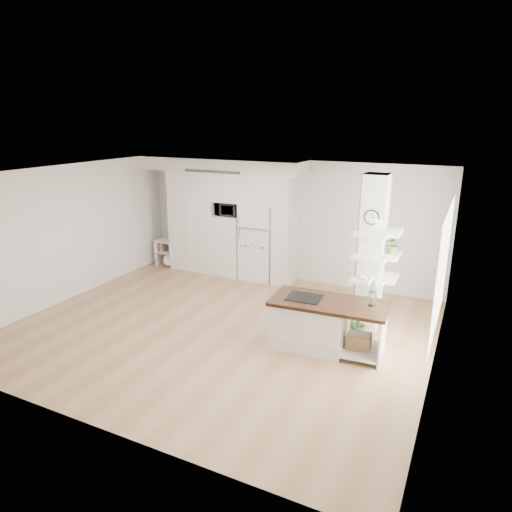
{
  "coord_description": "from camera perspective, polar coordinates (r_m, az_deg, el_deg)",
  "views": [
    {
      "loc": [
        3.78,
        -6.34,
        3.56
      ],
      "look_at": [
        0.26,
        0.9,
        1.12
      ],
      "focal_mm": 32.0,
      "sensor_mm": 36.0,
      "label": 1
    }
  ],
  "objects": [
    {
      "name": "room",
      "position": [
        7.57,
        -4.74,
        3.8
      ],
      "size": [
        7.04,
        6.04,
        2.72
      ],
      "color": "white",
      "rests_on": "ground"
    },
    {
      "name": "column",
      "position": [
        7.92,
        14.7,
        0.1
      ],
      "size": [
        0.69,
        0.9,
        2.7
      ],
      "color": "silver",
      "rests_on": "floor"
    },
    {
      "name": "floor",
      "position": [
        8.19,
        -4.43,
        -8.94
      ],
      "size": [
        7.0,
        6.0,
        0.01
      ],
      "primitive_type": "cube",
      "color": "tan",
      "rests_on": "ground"
    },
    {
      "name": "shelf_plant",
      "position": [
        7.99,
        16.8,
        1.38
      ],
      "size": [
        0.27,
        0.23,
        0.3
      ],
      "primitive_type": "imported",
      "color": "#3D6F2C",
      "rests_on": "column"
    },
    {
      "name": "window",
      "position": [
        6.96,
        22.27,
        -1.65
      ],
      "size": [
        0.0,
        2.4,
        2.4
      ],
      "primitive_type": "plane",
      "rotation": [
        1.57,
        0.0,
        -1.57
      ],
      "color": "white",
      "rests_on": "room"
    },
    {
      "name": "bookshelf",
      "position": [
        11.59,
        -10.99,
        0.14
      ],
      "size": [
        0.58,
        0.38,
        0.65
      ],
      "rotation": [
        0.0,
        0.0,
        -0.12
      ],
      "color": "white",
      "rests_on": "floor"
    },
    {
      "name": "floor_plant_b",
      "position": [
        7.99,
        12.68,
        -8.16
      ],
      "size": [
        0.34,
        0.34,
        0.47
      ],
      "primitive_type": "imported",
      "rotation": [
        0.0,
        0.0,
        0.36
      ],
      "color": "#3D6F2C",
      "rests_on": "floor"
    },
    {
      "name": "cabinet_wall",
      "position": [
        10.62,
        -4.13,
        5.66
      ],
      "size": [
        4.0,
        0.71,
        2.7
      ],
      "color": "white",
      "rests_on": "floor"
    },
    {
      "name": "refrigerator",
      "position": [
        10.35,
        0.42,
        1.82
      ],
      "size": [
        0.78,
        0.69,
        1.75
      ],
      "color": "white",
      "rests_on": "floor"
    },
    {
      "name": "kitchen_island",
      "position": [
        7.44,
        7.51,
        -8.16
      ],
      "size": [
        1.86,
        0.97,
        1.39
      ],
      "rotation": [
        0.0,
        0.0,
        0.06
      ],
      "color": "white",
      "rests_on": "floor"
    },
    {
      "name": "floor_plant_a",
      "position": [
        7.99,
        9.71,
        -7.8
      ],
      "size": [
        0.34,
        0.3,
        0.52
      ],
      "primitive_type": "imported",
      "rotation": [
        0.0,
        0.0,
        0.29
      ],
      "color": "#3D6F2C",
      "rests_on": "floor"
    },
    {
      "name": "pendant_light",
      "position": [
        6.97,
        8.03,
        4.77
      ],
      "size": [
        0.12,
        0.12,
        0.1
      ],
      "primitive_type": "cylinder",
      "color": "white",
      "rests_on": "room"
    },
    {
      "name": "microwave",
      "position": [
        10.48,
        -3.43,
        5.88
      ],
      "size": [
        0.54,
        0.37,
        0.3
      ],
      "primitive_type": "imported",
      "color": "#2D2D2D",
      "rests_on": "cabinet_wall"
    },
    {
      "name": "decor_bowl",
      "position": [
        7.82,
        13.61,
        -2.72
      ],
      "size": [
        0.22,
        0.22,
        0.05
      ],
      "primitive_type": "imported",
      "color": "white",
      "rests_on": "column"
    }
  ]
}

